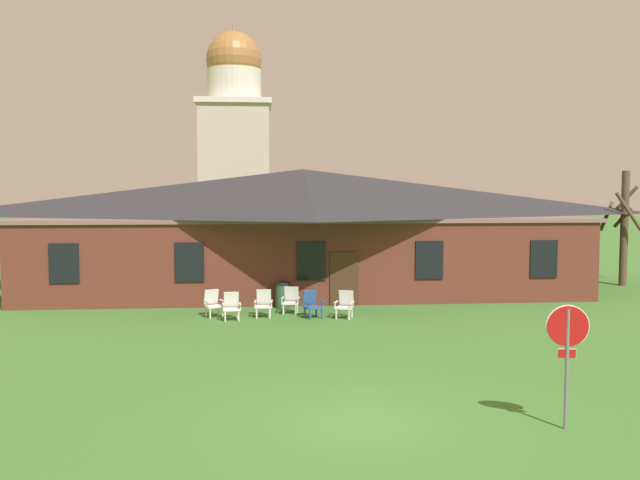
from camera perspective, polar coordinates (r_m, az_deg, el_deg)
ground_plane at (r=13.75m, az=3.52°, el=-15.00°), size 200.00×200.00×0.00m
brick_building at (r=31.32m, az=-1.42°, el=1.03°), size 24.11×10.40×5.43m
dome_tower at (r=49.12m, az=-7.11°, el=7.56°), size 5.18×5.18×16.38m
stop_sign at (r=13.78m, az=19.89°, el=-7.98°), size 0.80×0.17×2.38m
lawn_chair_by_porch at (r=24.72m, az=-8.89°, el=-5.18°), size 0.79×0.83×0.96m
lawn_chair_near_door at (r=24.04m, az=-7.37°, el=-5.43°), size 0.68×0.71×0.96m
lawn_chair_left_end at (r=24.48m, az=-4.71°, el=-5.23°), size 0.66×0.69×0.96m
lawn_chair_middle at (r=25.13m, az=-2.43°, el=-4.97°), size 0.71×0.75×0.96m
lawn_chair_right_end at (r=24.26m, az=-0.69°, el=-5.31°), size 0.79×0.83×0.96m
lawn_chair_far_side at (r=24.20m, az=2.10°, el=-5.33°), size 0.77×0.82×0.96m
bare_tree_beside_building at (r=35.08m, az=23.93°, el=1.16°), size 2.02×2.00×5.38m
trash_bin at (r=26.24m, az=-3.15°, el=-4.59°), size 0.56×0.56×0.98m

